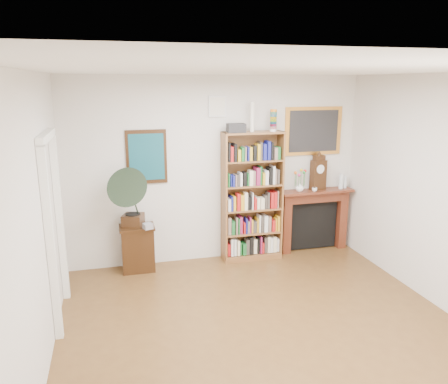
# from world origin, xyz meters

# --- Properties ---
(room) EXTENTS (4.51, 5.01, 2.81)m
(room) POSITION_xyz_m (0.00, 0.00, 1.40)
(room) COLOR #533519
(room) RESTS_ON ground
(door_casing) EXTENTS (0.08, 1.02, 2.17)m
(door_casing) POSITION_xyz_m (-2.21, 1.20, 1.26)
(door_casing) COLOR white
(door_casing) RESTS_ON left_wall
(teal_poster) EXTENTS (0.58, 0.04, 0.78)m
(teal_poster) POSITION_xyz_m (-1.05, 2.48, 1.65)
(teal_poster) COLOR black
(teal_poster) RESTS_ON back_wall
(small_picture) EXTENTS (0.26, 0.04, 0.30)m
(small_picture) POSITION_xyz_m (0.00, 2.48, 2.35)
(small_picture) COLOR white
(small_picture) RESTS_ON back_wall
(gilt_painting) EXTENTS (0.95, 0.04, 0.75)m
(gilt_painting) POSITION_xyz_m (1.55, 2.48, 1.95)
(gilt_painting) COLOR gold
(gilt_painting) RESTS_ON back_wall
(bookshelf) EXTENTS (0.92, 0.34, 2.29)m
(bookshelf) POSITION_xyz_m (0.50, 2.32, 1.11)
(bookshelf) COLOR brown
(bookshelf) RESTS_ON floor
(side_cabinet) EXTENTS (0.50, 0.36, 0.68)m
(side_cabinet) POSITION_xyz_m (-1.25, 2.30, 0.34)
(side_cabinet) COLOR black
(side_cabinet) RESTS_ON floor
(fireplace) EXTENTS (1.21, 0.30, 1.02)m
(fireplace) POSITION_xyz_m (1.59, 2.41, 0.59)
(fireplace) COLOR #531F13
(fireplace) RESTS_ON floor
(gramophone) EXTENTS (0.75, 0.83, 0.91)m
(gramophone) POSITION_xyz_m (-1.29, 2.18, 1.19)
(gramophone) COLOR black
(gramophone) RESTS_ON side_cabinet
(cd_stack) EXTENTS (0.15, 0.15, 0.08)m
(cd_stack) POSITION_xyz_m (-1.10, 2.14, 0.72)
(cd_stack) COLOR #B3B2BE
(cd_stack) RESTS_ON side_cabinet
(mantel_clock) EXTENTS (0.26, 0.18, 0.55)m
(mantel_clock) POSITION_xyz_m (1.62, 2.38, 1.29)
(mantel_clock) COLOR black
(mantel_clock) RESTS_ON fireplace
(flower_vase) EXTENTS (0.14, 0.14, 0.14)m
(flower_vase) POSITION_xyz_m (1.29, 2.34, 1.09)
(flower_vase) COLOR white
(flower_vase) RESTS_ON fireplace
(teacup) EXTENTS (0.10, 0.10, 0.06)m
(teacup) POSITION_xyz_m (1.52, 2.27, 1.06)
(teacup) COLOR white
(teacup) RESTS_ON fireplace
(bottle_left) EXTENTS (0.07, 0.07, 0.24)m
(bottle_left) POSITION_xyz_m (2.02, 2.35, 1.14)
(bottle_left) COLOR silver
(bottle_left) RESTS_ON fireplace
(bottle_right) EXTENTS (0.06, 0.06, 0.20)m
(bottle_right) POSITION_xyz_m (2.10, 2.38, 1.12)
(bottle_right) COLOR silver
(bottle_right) RESTS_ON fireplace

